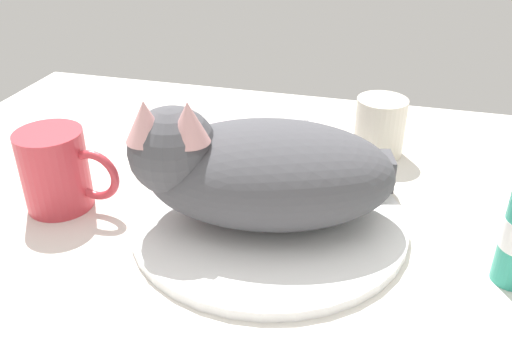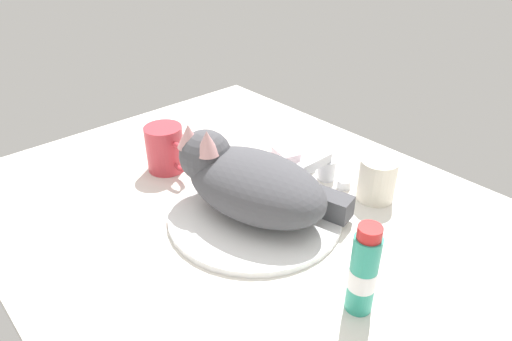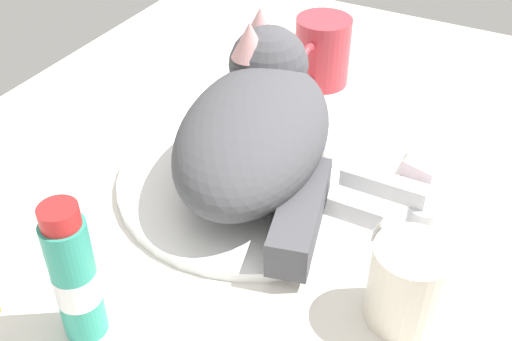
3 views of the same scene
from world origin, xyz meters
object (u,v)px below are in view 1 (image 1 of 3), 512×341
at_px(cat, 254,168).
at_px(coffee_mug, 57,170).
at_px(rinse_cup, 380,127).
at_px(faucet, 300,135).
at_px(soap_bar, 232,133).

height_order(cat, coffee_mug, cat).
xyz_separation_m(cat, rinse_cup, (0.13, 0.22, -0.03)).
bearing_deg(rinse_cup, faucet, -165.06).
distance_m(faucet, coffee_mug, 0.33).
relative_size(rinse_cup, soap_bar, 1.36).
distance_m(faucet, rinse_cup, 0.11).
xyz_separation_m(faucet, cat, (-0.02, -0.19, 0.04)).
height_order(faucet, rinse_cup, rinse_cup).
bearing_deg(rinse_cup, soap_bar, -170.50).
relative_size(faucet, rinse_cup, 1.44).
bearing_deg(soap_bar, rinse_cup, 9.50).
xyz_separation_m(coffee_mug, rinse_cup, (0.36, 0.24, -0.01)).
xyz_separation_m(cat, soap_bar, (-0.08, 0.18, -0.05)).
distance_m(coffee_mug, rinse_cup, 0.44).
height_order(cat, rinse_cup, cat).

